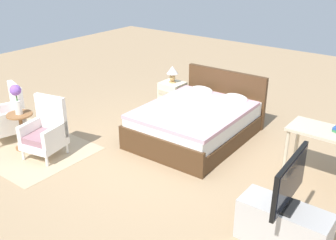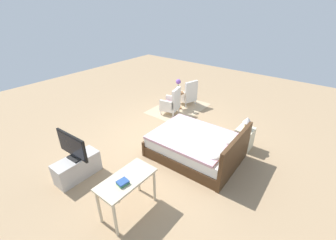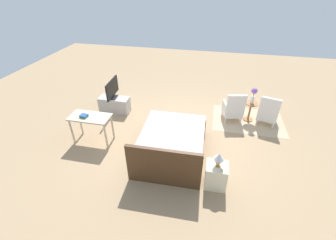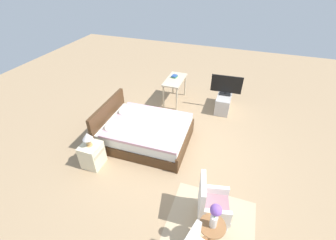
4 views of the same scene
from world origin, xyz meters
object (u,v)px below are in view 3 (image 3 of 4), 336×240
at_px(flower_vase, 254,94).
at_px(table_lamp, 219,158).
at_px(side_table, 250,109).
at_px(nightstand, 216,175).
at_px(tv_flatscreen, 112,89).
at_px(tv_stand, 115,105).
at_px(bed, 171,145).
at_px(vanity_desk, 90,120).
at_px(armchair_by_window_left, 268,112).
at_px(book_stack, 84,116).
at_px(armchair_by_window_right, 233,109).

relative_size(flower_vase, table_lamp, 1.45).
height_order(side_table, nightstand, side_table).
distance_m(nightstand, tv_flatscreen, 4.12).
distance_m(nightstand, tv_stand, 4.08).
bearing_deg(tv_flatscreen, side_table, -175.19).
bearing_deg(tv_stand, flower_vase, -175.19).
height_order(bed, nightstand, bed).
bearing_deg(bed, vanity_desk, -3.04).
height_order(armchair_by_window_left, book_stack, armchair_by_window_left).
bearing_deg(flower_vase, table_lamp, 71.71).
bearing_deg(book_stack, nightstand, 166.26).
xyz_separation_m(tv_flatscreen, book_stack, (0.06, 1.60, 0.00)).
relative_size(side_table, book_stack, 3.04).
xyz_separation_m(side_table, tv_stand, (4.20, 0.35, -0.13)).
xyz_separation_m(bed, tv_flatscreen, (2.20, -1.66, 0.50)).
distance_m(bed, tv_flatscreen, 2.80).
bearing_deg(armchair_by_window_right, bed, 51.76).
height_order(table_lamp, tv_flatscreen, tv_flatscreen).
height_order(bed, flower_vase, flower_vase).
distance_m(bed, armchair_by_window_left, 3.16).
distance_m(armchair_by_window_right, table_lamp, 2.75).
xyz_separation_m(side_table, table_lamp, (0.92, 2.77, 0.41)).
height_order(vanity_desk, book_stack, book_stack).
bearing_deg(vanity_desk, tv_stand, -87.97).
distance_m(armchair_by_window_right, vanity_desk, 4.08).
bearing_deg(bed, tv_stand, -37.12).
bearing_deg(nightstand, side_table, -108.29).
xyz_separation_m(armchair_by_window_left, book_stack, (4.76, 1.86, 0.42)).
height_order(side_table, tv_stand, side_table).
bearing_deg(side_table, bed, 45.03).
relative_size(armchair_by_window_left, table_lamp, 2.79).
xyz_separation_m(armchair_by_window_right, table_lamp, (0.42, 2.68, 0.40)).
distance_m(armchair_by_window_right, flower_vase, 0.72).
bearing_deg(armchair_by_window_right, flower_vase, -169.59).
bearing_deg(tv_flatscreen, table_lamp, 143.65).
bearing_deg(table_lamp, nightstand, -90.00).
xyz_separation_m(flower_vase, book_stack, (4.27, 1.95, -0.09)).
bearing_deg(flower_vase, bed, 45.03).
xyz_separation_m(tv_flatscreen, vanity_desk, (-0.06, 1.55, -0.15)).
height_order(bed, armchair_by_window_right, bed).
bearing_deg(armchair_by_window_left, table_lamp, 62.28).
bearing_deg(nightstand, flower_vase, -108.29).
distance_m(tv_flatscreen, book_stack, 1.60).
height_order(flower_vase, tv_stand, flower_vase).
relative_size(armchair_by_window_right, vanity_desk, 0.88).
bearing_deg(tv_stand, book_stack, 87.69).
relative_size(nightstand, tv_flatscreen, 0.64).
bearing_deg(armchair_by_window_left, book_stack, 21.38).
xyz_separation_m(table_lamp, tv_stand, (3.29, -2.42, -0.54)).
relative_size(side_table, tv_flatscreen, 0.68).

